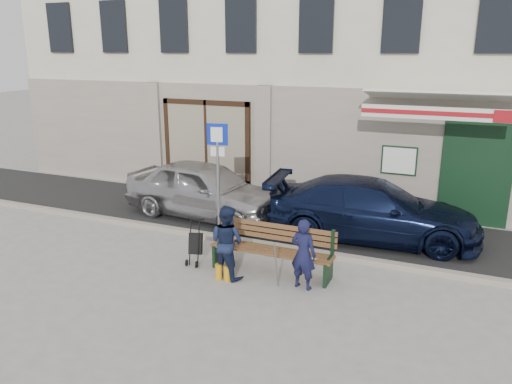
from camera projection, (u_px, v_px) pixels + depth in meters
The scene contains 11 objects.
ground at pixel (234, 275), 9.52m from camera, with size 80.00×80.00×0.00m, color #9E9991.
asphalt_lane at pixel (288, 224), 12.26m from camera, with size 60.00×3.20×0.01m, color #282828.
curb at pixel (264, 245), 10.83m from camera, with size 60.00×0.18×0.12m, color #9E9384.
building at pixel (349, 22), 15.62m from camera, with size 20.00×8.27×10.00m.
car_silver at pixel (205, 189), 12.65m from camera, with size 1.71×4.25×1.45m, color #B1B0B5.
car_navy at pixel (372, 210), 11.17m from camera, with size 1.91×4.71×1.37m, color black.
parking_sign at pixel (218, 162), 11.12m from camera, with size 0.48×0.12×2.59m.
bench at pixel (270, 250), 9.53m from camera, with size 2.40×1.17×0.98m.
man at pixel (303, 254), 8.83m from camera, with size 0.48×0.31×1.31m, color #141637.
woman at pixel (227, 242), 9.26m from camera, with size 0.68×0.53×1.41m, color #161F3C.
stroller at pixel (195, 245), 9.92m from camera, with size 0.32×0.41×0.91m.
Camera 1 is at (3.80, -7.85, 4.14)m, focal length 35.00 mm.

